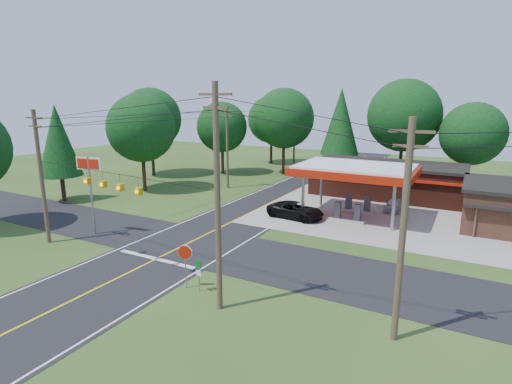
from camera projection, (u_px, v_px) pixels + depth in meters
The scene contains 18 objects.
ground at pixel (189, 243), 30.39m from camera, with size 120.00×120.00×0.00m, color #28491A.
main_highway at pixel (189, 243), 30.39m from camera, with size 8.00×120.00×0.02m, color black.
cross_road at pixel (189, 243), 30.39m from camera, with size 70.00×7.00×0.02m, color black.
lane_center_yellow at pixel (189, 243), 30.38m from camera, with size 0.15×110.00×0.00m, color yellow.
gas_canopy at pixel (355, 172), 36.33m from camera, with size 10.60×7.40×4.88m.
convenience_store at pixel (386, 179), 44.93m from camera, with size 16.40×7.55×3.80m.
utility_pole_near_right at pixel (218, 198), 19.56m from camera, with size 1.80×0.30×11.50m.
utility_pole_near_left at pixel (41, 176), 29.38m from camera, with size 1.80×0.30×10.00m.
utility_pole_far_left at pixel (227, 146), 48.34m from camera, with size 1.80×0.30×10.00m.
utility_pole_right_b at pixel (403, 230), 17.04m from camera, with size 1.80×0.30×10.00m.
utility_pole_north at pixel (294, 139), 62.28m from camera, with size 0.30×0.30×9.50m.
overhead_beacons at pixel (111, 174), 24.33m from camera, with size 17.04×2.04×1.03m.
treeline_backdrop at pixel (314, 126), 48.84m from camera, with size 70.27×51.59×13.30m.
suv_car at pixel (295, 210), 36.67m from camera, with size 5.28×5.28×1.47m, color black.
sedan_car at pixel (394, 205), 39.18m from camera, with size 3.47×3.47×1.18m, color silver.
big_stop_sign at pixel (90, 177), 31.35m from camera, with size 2.36×0.41×6.39m.
octagonal_stop_sign at pixel (185, 256), 22.69m from camera, with size 0.87×0.35×2.65m.
route_sign_post at pixel (199, 270), 22.41m from camera, with size 0.44×0.15×2.18m.
Camera 1 is at (18.27, -22.76, 10.65)m, focal length 28.00 mm.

